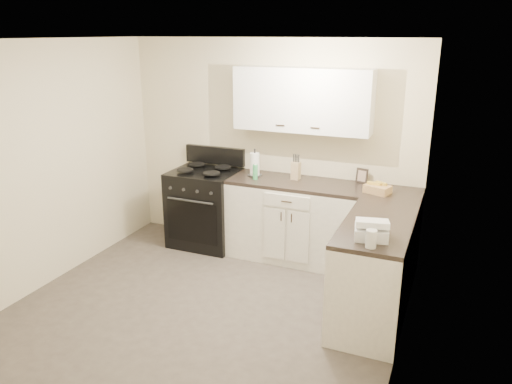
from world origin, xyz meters
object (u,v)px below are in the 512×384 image
at_px(wicker_basket, 377,189).
at_px(countertop_grill, 371,232).
at_px(stove, 205,209).
at_px(knife_block, 296,171).
at_px(paper_towel, 255,164).

distance_m(wicker_basket, countertop_grill, 1.24).
xyz_separation_m(stove, wicker_basket, (2.09, -0.05, 0.52)).
height_order(knife_block, wicker_basket, knife_block).
xyz_separation_m(knife_block, paper_towel, (-0.50, -0.03, 0.03)).
xyz_separation_m(paper_towel, countertop_grill, (1.61, -1.36, -0.09)).
height_order(paper_towel, wicker_basket, paper_towel).
bearing_deg(knife_block, wicker_basket, -3.26).
bearing_deg(stove, knife_block, 5.46).
height_order(knife_block, paper_towel, paper_towel).
relative_size(stove, countertop_grill, 3.62).
xyz_separation_m(paper_towel, wicker_basket, (1.45, -0.13, -0.09)).
distance_m(stove, countertop_grill, 2.64).
height_order(stove, countertop_grill, countertop_grill).
height_order(wicker_basket, countertop_grill, countertop_grill).
height_order(stove, knife_block, knife_block).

